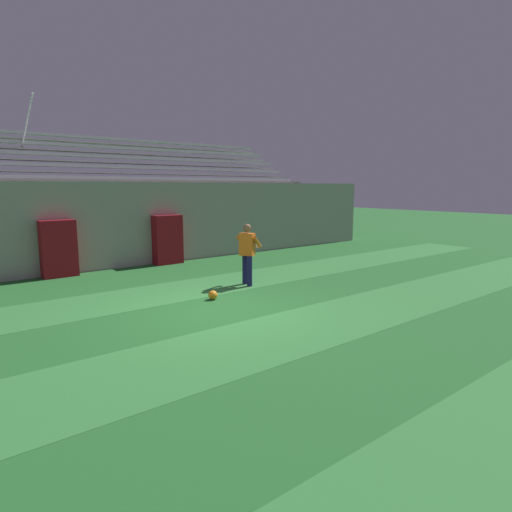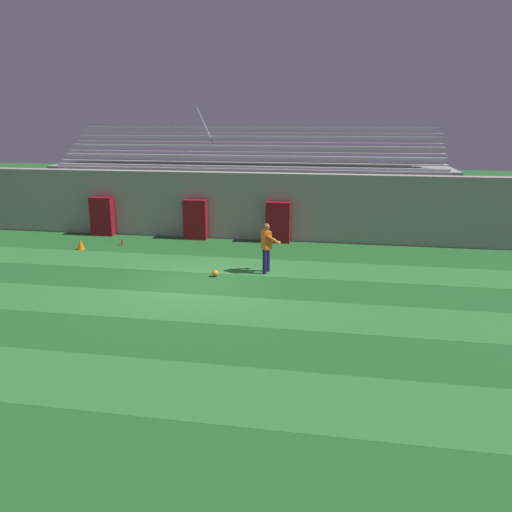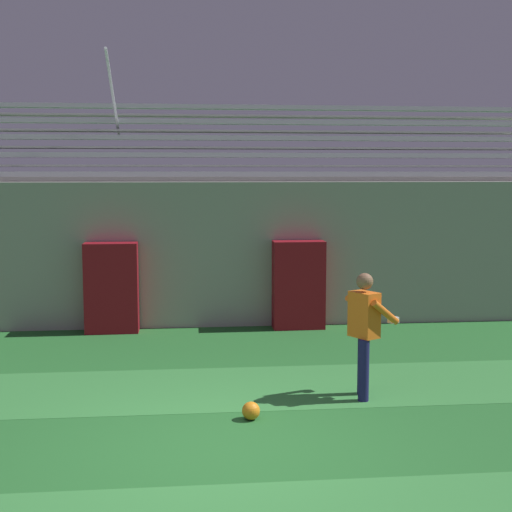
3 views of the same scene
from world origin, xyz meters
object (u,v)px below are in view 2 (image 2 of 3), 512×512
(goalkeeper, at_px, (267,245))
(traffic_cone, at_px, (81,244))
(padding_pillar_far_left, at_px, (102,216))
(padding_pillar_gate_left, at_px, (196,219))
(soccer_ball, at_px, (215,273))
(water_bottle, at_px, (122,242))
(padding_pillar_gate_right, at_px, (278,222))

(goalkeeper, relative_size, traffic_cone, 3.98)
(padding_pillar_far_left, bearing_deg, traffic_cone, -83.21)
(padding_pillar_far_left, relative_size, traffic_cone, 4.01)
(padding_pillar_gate_left, distance_m, traffic_cone, 4.72)
(padding_pillar_gate_left, relative_size, traffic_cone, 4.01)
(padding_pillar_far_left, relative_size, soccer_ball, 7.66)
(goalkeeper, relative_size, water_bottle, 6.96)
(soccer_ball, bearing_deg, traffic_cone, 157.63)
(padding_pillar_gate_right, bearing_deg, soccer_ball, -105.42)
(padding_pillar_gate_right, height_order, goalkeeper, padding_pillar_gate_right)
(padding_pillar_gate_right, relative_size, padding_pillar_far_left, 1.00)
(goalkeeper, xyz_separation_m, soccer_ball, (-1.58, -0.72, -0.84))
(padding_pillar_gate_left, xyz_separation_m, goalkeeper, (3.72, -4.32, 0.11))
(padding_pillar_gate_left, distance_m, padding_pillar_far_left, 4.23)
(goalkeeper, xyz_separation_m, water_bottle, (-6.35, 2.70, -0.83))
(padding_pillar_gate_left, height_order, traffic_cone, padding_pillar_gate_left)
(soccer_ball, distance_m, water_bottle, 5.88)
(padding_pillar_far_left, bearing_deg, water_bottle, -45.28)
(soccer_ball, bearing_deg, padding_pillar_far_left, 141.69)
(soccer_ball, bearing_deg, padding_pillar_gate_right, 74.58)
(padding_pillar_gate_right, bearing_deg, water_bottle, -165.34)
(soccer_ball, bearing_deg, goalkeeper, 24.52)
(soccer_ball, bearing_deg, padding_pillar_gate_left, 113.04)
(traffic_cone, distance_m, water_bottle, 1.59)
(padding_pillar_far_left, bearing_deg, soccer_ball, -38.31)
(traffic_cone, xyz_separation_m, water_bottle, (1.30, 0.92, -0.09))
(soccer_ball, xyz_separation_m, water_bottle, (-4.78, 3.42, 0.01))
(goalkeeper, distance_m, soccer_ball, 1.93)
(padding_pillar_gate_right, bearing_deg, goalkeeper, -87.52)
(water_bottle, bearing_deg, goalkeeper, -23.05)
(padding_pillar_far_left, bearing_deg, padding_pillar_gate_right, 0.00)
(padding_pillar_far_left, bearing_deg, padding_pillar_gate_left, 0.00)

